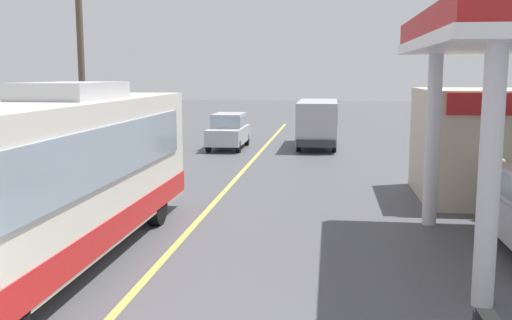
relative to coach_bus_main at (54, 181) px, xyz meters
name	(u,v)px	position (x,y,z in m)	size (l,w,h in m)	color
ground	(251,162)	(2.07, 14.23, -1.72)	(120.00, 120.00, 0.00)	#4C4C51
lane_divider_stripe	(232,183)	(2.07, 9.23, -1.72)	(0.16, 50.00, 0.01)	#D8CC4C
coach_bus_main	(54,181)	(0.00, 0.00, 0.00)	(2.60, 11.04, 3.69)	silver
minibus_opposing_lane	(318,119)	(4.85, 20.09, -0.25)	(2.04, 6.13, 2.44)	#A5A5AD
pedestrian_near_pump	(500,185)	(10.00, 4.95, -0.79)	(0.55, 0.22, 1.66)	#33333F
car_trailing_behind_bus	(229,129)	(0.28, 18.88, -0.71)	(1.70, 4.20, 1.82)	#B2B2B7
utility_pole_roadside	(81,62)	(-3.47, 9.46, 2.55)	(1.80, 0.24, 8.17)	brown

